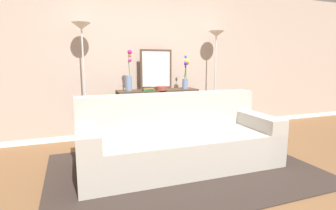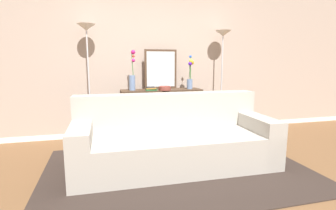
# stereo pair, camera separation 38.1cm
# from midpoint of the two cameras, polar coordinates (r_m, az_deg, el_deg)

# --- Properties ---
(ground_plane) EXTENTS (16.00, 16.00, 0.02)m
(ground_plane) POSITION_cam_midpoint_polar(r_m,az_deg,el_deg) (3.00, 3.56, -16.43)
(ground_plane) COLOR brown
(back_wall) EXTENTS (12.00, 0.15, 2.60)m
(back_wall) POSITION_cam_midpoint_polar(r_m,az_deg,el_deg) (4.75, -7.07, 9.36)
(back_wall) COLOR white
(back_wall) RESTS_ON ground
(area_rug) EXTENTS (3.12, 2.14, 0.01)m
(area_rug) POSITION_cam_midpoint_polar(r_m,az_deg,el_deg) (3.30, -0.14, -13.63)
(area_rug) COLOR #332823
(area_rug) RESTS_ON ground
(couch) EXTENTS (2.45, 1.03, 0.88)m
(couch) POSITION_cam_midpoint_polar(r_m,az_deg,el_deg) (3.35, -1.13, -7.82)
(couch) COLOR #ADA89E
(couch) RESTS_ON ground
(console_table) EXTENTS (1.35, 0.38, 0.83)m
(console_table) POSITION_cam_midpoint_polar(r_m,az_deg,el_deg) (4.44, -4.69, 0.03)
(console_table) COLOR #473323
(console_table) RESTS_ON ground
(floor_lamp_left) EXTENTS (0.28, 0.28, 1.86)m
(floor_lamp_left) POSITION_cam_midpoint_polar(r_m,az_deg,el_deg) (4.27, -20.52, 11.06)
(floor_lamp_left) COLOR silver
(floor_lamp_left) RESTS_ON ground
(floor_lamp_right) EXTENTS (0.28, 0.28, 1.83)m
(floor_lamp_right) POSITION_cam_midpoint_polar(r_m,az_deg,el_deg) (4.86, 8.07, 11.00)
(floor_lamp_right) COLOR silver
(floor_lamp_right) RESTS_ON ground
(wall_mirror) EXTENTS (0.56, 0.02, 0.67)m
(wall_mirror) POSITION_cam_midpoint_polar(r_m,az_deg,el_deg) (4.54, -5.02, 7.72)
(wall_mirror) COLOR #473323
(wall_mirror) RESTS_ON console_table
(vase_tall_flowers) EXTENTS (0.11, 0.11, 0.64)m
(vase_tall_flowers) POSITION_cam_midpoint_polar(r_m,az_deg,el_deg) (4.28, -11.04, 5.86)
(vase_tall_flowers) COLOR #6B84AD
(vase_tall_flowers) RESTS_ON console_table
(vase_short_flowers) EXTENTS (0.11, 0.12, 0.57)m
(vase_short_flowers) POSITION_cam_midpoint_polar(r_m,az_deg,el_deg) (4.51, 1.43, 6.49)
(vase_short_flowers) COLOR #6B84AD
(vase_short_flowers) RESTS_ON console_table
(fruit_bowl) EXTENTS (0.20, 0.20, 0.06)m
(fruit_bowl) POSITION_cam_midpoint_polar(r_m,az_deg,el_deg) (4.30, -3.95, 3.63)
(fruit_bowl) COLOR brown
(fruit_bowl) RESTS_ON console_table
(book_stack) EXTENTS (0.18, 0.14, 0.06)m
(book_stack) POSITION_cam_midpoint_polar(r_m,az_deg,el_deg) (4.25, -6.94, 3.46)
(book_stack) COLOR #236033
(book_stack) RESTS_ON console_table
(book_row_under_console) EXTENTS (0.32, 0.17, 0.12)m
(book_row_under_console) POSITION_cam_midpoint_polar(r_m,az_deg,el_deg) (4.47, -9.55, -6.90)
(book_row_under_console) COLOR #1E7075
(book_row_under_console) RESTS_ON ground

